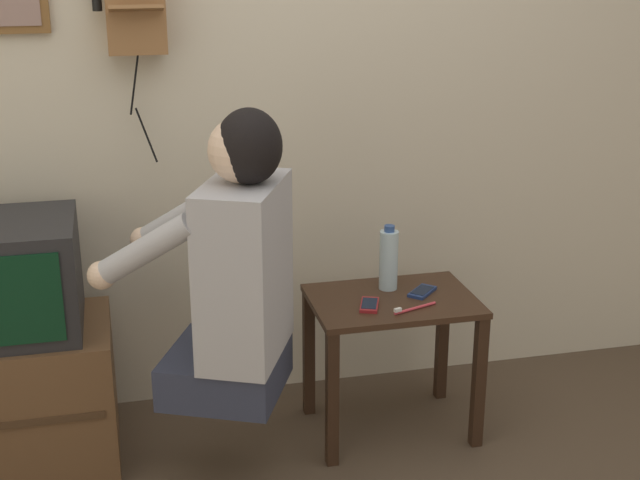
{
  "coord_description": "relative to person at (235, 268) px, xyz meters",
  "views": [
    {
      "loc": [
        -0.49,
        -2.19,
        1.73
      ],
      "look_at": [
        0.15,
        0.52,
        0.77
      ],
      "focal_mm": 50.0,
      "sensor_mm": 36.0,
      "label": 1
    }
  ],
  "objects": [
    {
      "name": "side_table",
      "position": [
        0.58,
        0.19,
        -0.34
      ],
      "size": [
        0.58,
        0.41,
        0.52
      ],
      "color": "#382316",
      "rests_on": "ground_plane"
    },
    {
      "name": "toothbrush",
      "position": [
        0.61,
        0.07,
        -0.23
      ],
      "size": [
        0.17,
        0.07,
        0.02
      ],
      "rotation": [
        0.0,
        0.0,
        1.91
      ],
      "color": "#D83F4C",
      "rests_on": "side_table"
    },
    {
      "name": "television",
      "position": [
        -0.73,
        0.28,
        -0.07
      ],
      "size": [
        0.49,
        0.44,
        0.37
      ],
      "color": "#232326",
      "rests_on": "tv_stand"
    },
    {
      "name": "cell_phone_held",
      "position": [
        0.48,
        0.14,
        -0.23
      ],
      "size": [
        0.1,
        0.14,
        0.01
      ],
      "rotation": [
        0.0,
        0.0,
        -0.35
      ],
      "color": "maroon",
      "rests_on": "side_table"
    },
    {
      "name": "person",
      "position": [
        0.0,
        0.0,
        0.0
      ],
      "size": [
        0.65,
        0.58,
        0.93
      ],
      "rotation": [
        0.0,
        0.0,
        1.15
      ],
      "color": "#2D3347",
      "rests_on": "ground_plane"
    },
    {
      "name": "cell_phone_spare",
      "position": [
        0.69,
        0.21,
        -0.23
      ],
      "size": [
        0.13,
        0.13,
        0.01
      ],
      "rotation": [
        0.0,
        0.0,
        -0.77
      ],
      "color": "navy",
      "rests_on": "side_table"
    },
    {
      "name": "water_bottle",
      "position": [
        0.59,
        0.28,
        -0.12
      ],
      "size": [
        0.07,
        0.07,
        0.24
      ],
      "color": "silver",
      "rests_on": "side_table"
    },
    {
      "name": "tv_stand",
      "position": [
        -0.73,
        0.27,
        -0.51
      ],
      "size": [
        0.66,
        0.47,
        0.49
      ],
      "color": "brown",
      "rests_on": "ground_plane"
    },
    {
      "name": "wall_back",
      "position": [
        0.16,
        0.63,
        0.52
      ],
      "size": [
        6.8,
        0.05,
        2.55
      ],
      "color": "beige",
      "rests_on": "ground_plane"
    }
  ]
}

